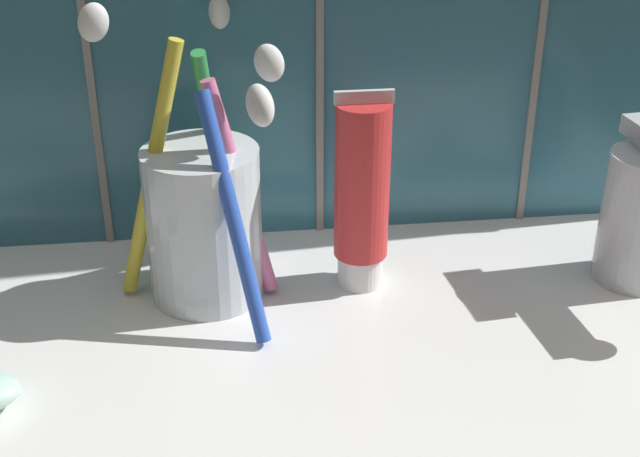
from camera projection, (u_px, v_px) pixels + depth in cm
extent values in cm
cube|color=white|center=(327.00, 378.00, 50.90)|extent=(59.79, 33.34, 2.00)
cylinder|color=silver|center=(204.00, 224.00, 54.89)|extent=(7.15, 7.15, 9.82)
cylinder|color=pink|center=(241.00, 190.00, 53.73)|extent=(4.29, 1.64, 13.96)
ellipsoid|color=white|center=(269.00, 63.00, 49.90)|extent=(2.36, 1.67, 2.54)
cylinder|color=green|center=(216.00, 155.00, 56.89)|extent=(2.38, 5.74, 15.20)
ellipsoid|color=white|center=(219.00, 12.00, 55.32)|extent=(1.86, 2.55, 2.61)
cylinder|color=yellow|center=(151.00, 173.00, 53.15)|extent=(5.06, 1.05, 16.30)
ellipsoid|color=white|center=(93.00, 22.00, 48.69)|extent=(2.23, 1.37, 2.55)
cylinder|color=blue|center=(234.00, 218.00, 50.63)|extent=(3.93, 6.33, 13.92)
ellipsoid|color=white|center=(260.00, 105.00, 44.53)|extent=(2.29, 2.75, 2.69)
cylinder|color=white|center=(360.00, 268.00, 57.70)|extent=(2.92, 2.92, 2.22)
cylinder|color=red|center=(362.00, 181.00, 54.80)|extent=(3.44, 3.44, 10.12)
cube|color=silver|center=(364.00, 97.00, 52.24)|extent=(3.61, 0.36, 0.80)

